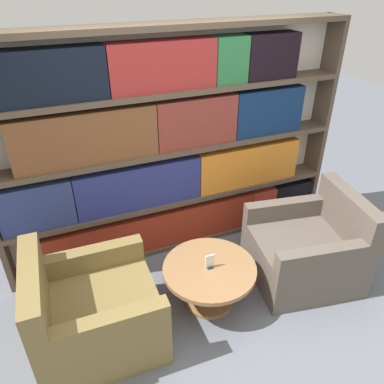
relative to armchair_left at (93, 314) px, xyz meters
The scene contains 6 objects.
ground_plane 1.14m from the armchair_left, 15.09° to the right, with size 14.00×14.00×0.00m, color slate.
bookshelf 1.62m from the armchair_left, 43.93° to the left, with size 3.43×0.30×2.23m.
armchair_left is the anchor object (origin of this frame).
armchair_right 2.02m from the armchair_left, ahead, with size 1.07×1.01×0.87m.
coffee_table 1.01m from the armchair_left, ahead, with size 0.81×0.81×0.40m.
table_sign 1.03m from the armchair_left, ahead, with size 0.08×0.06×0.13m.
Camera 1 is at (-1.12, -1.86, 2.62)m, focal length 35.00 mm.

